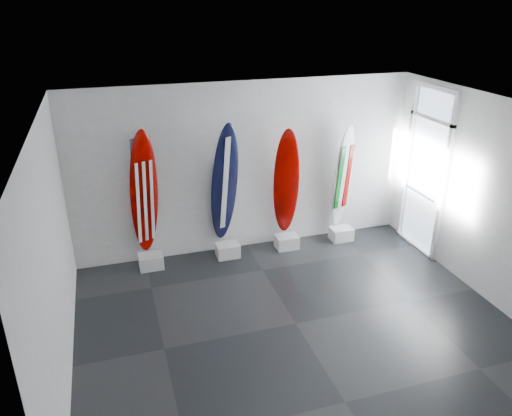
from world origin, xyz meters
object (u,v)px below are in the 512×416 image
object	(u,v)px
surfboard_swiss	(286,182)
surfboard_usa	(144,193)
surfboard_navy	(225,184)
surfboard_italy	(343,177)

from	to	relation	value
surfboard_swiss	surfboard_usa	bearing A→B (deg)	-168.25
surfboard_usa	surfboard_swiss	distance (m)	2.45
surfboard_navy	surfboard_italy	world-z (taller)	surfboard_navy
surfboard_usa	surfboard_navy	bearing A→B (deg)	-21.67
surfboard_usa	surfboard_italy	bearing A→B (deg)	-21.67
surfboard_usa	surfboard_navy	size ratio (longest dim) A/B	0.98
surfboard_navy	surfboard_swiss	world-z (taller)	surfboard_navy
surfboard_usa	surfboard_navy	distance (m)	1.34
surfboard_usa	surfboard_navy	world-z (taller)	surfboard_navy
surfboard_navy	surfboard_usa	bearing A→B (deg)	164.28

